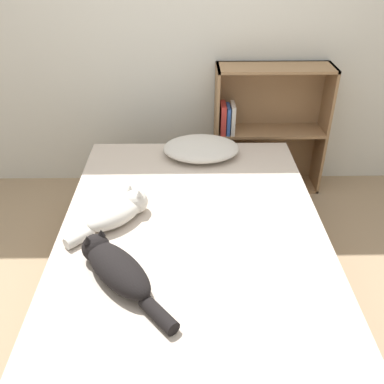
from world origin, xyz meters
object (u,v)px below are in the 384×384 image
object	(u,v)px
pillow	(201,148)
cat_light	(119,212)
cat_dark	(116,267)
bookshelf	(265,127)
bed	(192,260)

from	to	relation	value
pillow	cat_light	bearing A→B (deg)	-122.24
cat_dark	bookshelf	world-z (taller)	bookshelf
bed	pillow	distance (m)	0.80
cat_dark	bookshelf	bearing A→B (deg)	-69.58
cat_light	bookshelf	bearing A→B (deg)	5.49
cat_dark	bookshelf	size ratio (longest dim) A/B	0.55
bed	bookshelf	xyz separation A→B (m)	(0.57, 1.20, 0.25)
cat_light	bed	bearing A→B (deg)	-49.62
cat_light	pillow	bearing A→B (deg)	12.25
cat_dark	pillow	bearing A→B (deg)	-59.66
pillow	cat_dark	size ratio (longest dim) A/B	0.93
bed	pillow	world-z (taller)	pillow
bed	cat_light	world-z (taller)	cat_light
cat_light	bookshelf	world-z (taller)	bookshelf
cat_light	cat_dark	world-z (taller)	cat_light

